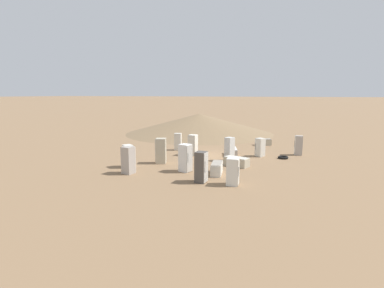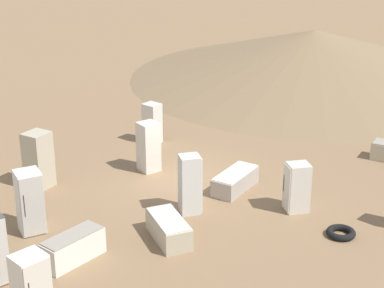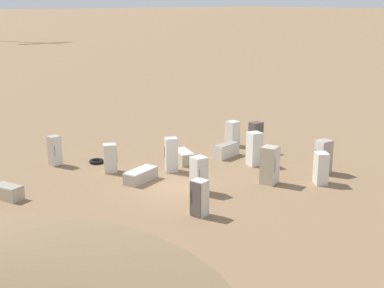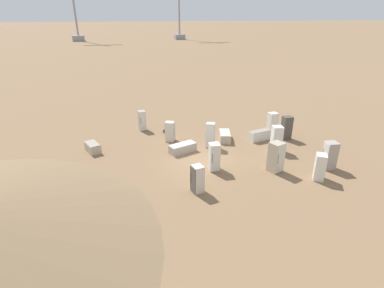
% 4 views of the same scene
% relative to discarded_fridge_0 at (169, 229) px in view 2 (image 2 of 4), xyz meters
% --- Properties ---
extents(ground_plane, '(1000.00, 1000.00, 0.00)m').
position_rel_discarded_fridge_0_xyz_m(ground_plane, '(-2.96, -2.94, -0.33)').
color(ground_plane, '#846647').
extents(dirt_mound, '(19.51, 19.51, 2.62)m').
position_rel_discarded_fridge_0_xyz_m(dirt_mound, '(-16.43, -9.04, 0.97)').
color(dirt_mound, '#7F6647').
rests_on(dirt_mound, ground_plane).
extents(discarded_fridge_0, '(1.28, 1.94, 0.67)m').
position_rel_discarded_fridge_0_xyz_m(discarded_fridge_0, '(0.00, 0.00, 0.00)').
color(discarded_fridge_0, '#B2A88E').
rests_on(discarded_fridge_0, ground_plane).
extents(discarded_fridge_1, '(0.81, 0.85, 1.89)m').
position_rel_discarded_fridge_0_xyz_m(discarded_fridge_1, '(2.80, -2.88, 0.61)').
color(discarded_fridge_1, white).
rests_on(discarded_fridge_1, ground_plane).
extents(discarded_fridge_2, '(0.71, 0.73, 1.59)m').
position_rel_discarded_fridge_0_xyz_m(discarded_fridge_2, '(-4.20, -6.61, 0.46)').
color(discarded_fridge_2, beige).
rests_on(discarded_fridge_2, ground_plane).
extents(discarded_fridge_3, '(2.09, 1.36, 0.63)m').
position_rel_discarded_fridge_0_xyz_m(discarded_fridge_3, '(-3.73, -1.28, -0.02)').
color(discarded_fridge_3, '#A89E93').
rests_on(discarded_fridge_3, ground_plane).
extents(discarded_fridge_5, '(1.85, 0.99, 0.78)m').
position_rel_discarded_fridge_0_xyz_m(discarded_fridge_5, '(2.66, -0.69, 0.05)').
color(discarded_fridge_5, silver).
rests_on(discarded_fridge_5, ground_plane).
extents(discarded_fridge_7, '(0.68, 0.73, 1.78)m').
position_rel_discarded_fridge_0_xyz_m(discarded_fridge_7, '(-2.45, -4.42, 0.56)').
color(discarded_fridge_7, beige).
rests_on(discarded_fridge_7, ground_plane).
extents(discarded_fridge_9, '(0.79, 0.76, 1.60)m').
position_rel_discarded_fridge_0_xyz_m(discarded_fridge_9, '(4.58, 0.87, 0.46)').
color(discarded_fridge_9, silver).
rests_on(discarded_fridge_9, ground_plane).
extents(discarded_fridge_11, '(0.89, 0.85, 1.55)m').
position_rel_discarded_fridge_0_xyz_m(discarded_fridge_11, '(-4.17, 1.03, 0.44)').
color(discarded_fridge_11, beige).
rests_on(discarded_fridge_11, ground_plane).
extents(discarded_fridge_13, '(0.97, 0.98, 1.92)m').
position_rel_discarded_fridge_0_xyz_m(discarded_fridge_13, '(1.20, -5.59, 0.63)').
color(discarded_fridge_13, '#B2A88E').
rests_on(discarded_fridge_13, ground_plane).
extents(discarded_fridge_14, '(0.81, 0.77, 1.87)m').
position_rel_discarded_fridge_0_xyz_m(discarded_fridge_14, '(-1.53, -0.94, 0.60)').
color(discarded_fridge_14, silver).
rests_on(discarded_fridge_14, ground_plane).
extents(scrap_tire, '(0.85, 0.85, 0.19)m').
position_rel_discarded_fridge_0_xyz_m(scrap_tire, '(-3.97, 2.95, -0.24)').
color(scrap_tire, black).
rests_on(scrap_tire, ground_plane).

